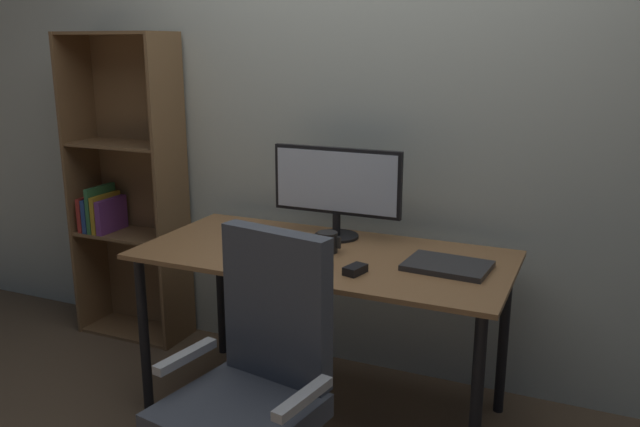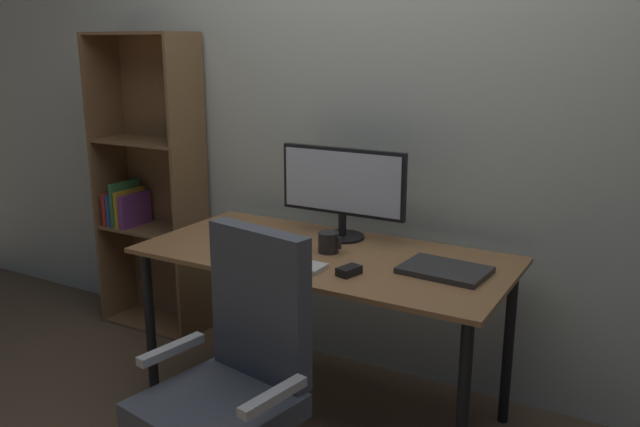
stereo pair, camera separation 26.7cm
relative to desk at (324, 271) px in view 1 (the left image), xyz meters
The scene contains 10 objects.
ground_plane 0.66m from the desk, ahead, with size 12.00×12.00×0.00m, color brown.
back_wall 0.84m from the desk, 90.00° to the left, with size 6.40×0.10×2.60m, color beige.
desk is the anchor object (origin of this frame).
monitor 0.39m from the desk, 99.13° to the left, with size 0.60×0.20×0.41m.
keyboard 0.23m from the desk, 99.97° to the right, with size 0.29×0.11×0.02m, color silver.
mouse 0.30m from the desk, 41.40° to the right, with size 0.06×0.10×0.03m, color black.
coffee_mug 0.13m from the desk, 54.04° to the left, with size 0.10×0.09×0.09m.
laptop 0.53m from the desk, ahead, with size 0.32×0.23×0.02m, color #2D2D30.
office_chair 0.77m from the desk, 84.41° to the right, with size 0.56×0.55×1.01m.
bookshelf 1.38m from the desk, 164.59° to the left, with size 0.61×0.28×1.65m.
Camera 1 is at (1.04, -2.40, 1.59)m, focal length 36.75 mm.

